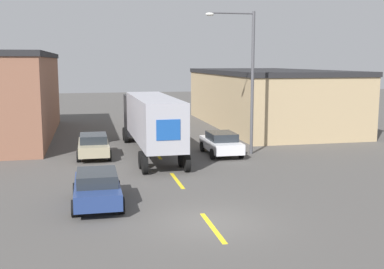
% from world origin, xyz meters
% --- Properties ---
extents(ground_plane, '(160.00, 160.00, 0.00)m').
position_xyz_m(ground_plane, '(0.00, 0.00, 0.00)').
color(ground_plane, '#4C4947').
extents(road_centerline, '(0.20, 18.10, 0.01)m').
position_xyz_m(road_centerline, '(0.00, 6.74, 0.00)').
color(road_centerline, yellow).
rests_on(road_centerline, ground_plane).
extents(warehouse_right, '(10.33, 21.79, 5.37)m').
position_xyz_m(warehouse_right, '(12.37, 26.39, 2.69)').
color(warehouse_right, tan).
rests_on(warehouse_right, ground_plane).
extents(semi_truck, '(2.87, 13.70, 3.94)m').
position_xyz_m(semi_truck, '(-0.38, 14.57, 2.38)').
color(semi_truck, black).
rests_on(semi_truck, ground_plane).
extents(parked_car_right_mid, '(2.12, 4.51, 1.52)m').
position_xyz_m(parked_car_right_mid, '(4.16, 13.05, 0.81)').
color(parked_car_right_mid, silver).
rests_on(parked_car_right_mid, ground_plane).
extents(parked_car_left_far, '(2.12, 4.51, 1.52)m').
position_xyz_m(parked_car_left_far, '(-4.16, 13.99, 0.81)').
color(parked_car_left_far, tan).
rests_on(parked_car_left_far, ground_plane).
extents(parked_car_left_near, '(2.12, 4.51, 1.52)m').
position_xyz_m(parked_car_left_near, '(-4.16, 3.19, 0.81)').
color(parked_car_left_near, navy).
rests_on(parked_car_left_near, ground_plane).
extents(street_lamp, '(3.31, 0.32, 9.36)m').
position_xyz_m(street_lamp, '(5.85, 12.92, 5.43)').
color(street_lamp, '#4C4C51').
rests_on(street_lamp, ground_plane).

